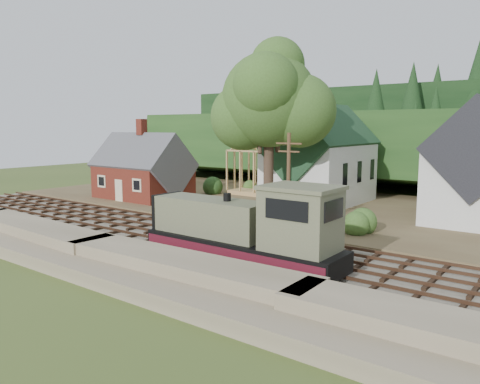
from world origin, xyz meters
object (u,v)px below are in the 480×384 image
Objects in this scene: locomotive at (248,232)px; patio_set at (129,180)px; car_green at (151,189)px; car_blue at (172,193)px.

locomotive reaches higher than patio_set.
locomotive reaches higher than car_green.
locomotive is at bearing -25.73° from patio_set.
car_blue reaches higher than car_green.
car_blue is at bearing -107.62° from car_green.
patio_set is (-25.94, 12.50, 0.16)m from locomotive.
car_green is 1.29× the size of patio_set.
car_blue is 5.17m from patio_set.
car_green is 4.78m from patio_set.
car_green is at bearing 148.05° from locomotive.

